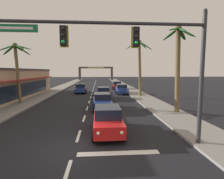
% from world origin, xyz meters
% --- Properties ---
extents(ground_plane, '(220.00, 220.00, 0.00)m').
position_xyz_m(ground_plane, '(0.00, 0.00, 0.00)').
color(ground_plane, black).
extents(sidewalk_right, '(3.20, 110.00, 0.14)m').
position_xyz_m(sidewalk_right, '(7.80, 20.00, 0.07)').
color(sidewalk_right, gray).
rests_on(sidewalk_right, ground).
extents(sidewalk_left, '(3.20, 110.00, 0.14)m').
position_xyz_m(sidewalk_left, '(-7.80, 20.00, 0.07)').
color(sidewalk_left, gray).
rests_on(sidewalk_left, ground).
extents(lane_markings, '(4.28, 89.41, 0.01)m').
position_xyz_m(lane_markings, '(0.42, 20.63, 0.00)').
color(lane_markings, silver).
rests_on(lane_markings, ground).
extents(traffic_signal_mast, '(10.62, 0.41, 7.09)m').
position_xyz_m(traffic_signal_mast, '(3.27, 0.05, 5.03)').
color(traffic_signal_mast, '#2D2D33').
rests_on(traffic_signal_mast, ground).
extents(sedan_lead_at_stop_bar, '(1.97, 4.46, 1.68)m').
position_xyz_m(sedan_lead_at_stop_bar, '(1.82, 2.32, 0.85)').
color(sedan_lead_at_stop_bar, red).
rests_on(sedan_lead_at_stop_bar, ground).
extents(sedan_third_in_queue, '(2.11, 4.51, 1.68)m').
position_xyz_m(sedan_third_in_queue, '(1.59, 9.25, 0.85)').
color(sedan_third_in_queue, navy).
rests_on(sedan_third_in_queue, ground).
extents(sedan_fifth_in_queue, '(2.11, 4.51, 1.68)m').
position_xyz_m(sedan_fifth_in_queue, '(1.95, 16.18, 0.85)').
color(sedan_fifth_in_queue, black).
rests_on(sedan_fifth_in_queue, ground).
extents(sedan_oncoming_far, '(2.03, 4.48, 1.68)m').
position_xyz_m(sedan_oncoming_far, '(-2.01, 23.13, 0.85)').
color(sedan_oncoming_far, navy).
rests_on(sedan_oncoming_far, ground).
extents(sedan_parked_nearest_kerb, '(2.04, 4.49, 1.68)m').
position_xyz_m(sedan_parked_nearest_kerb, '(5.28, 29.63, 0.85)').
color(sedan_parked_nearest_kerb, maroon).
rests_on(sedan_parked_nearest_kerb, ground).
extents(sedan_parked_mid_kerb, '(1.97, 4.46, 1.68)m').
position_xyz_m(sedan_parked_mid_kerb, '(5.23, 21.46, 0.85)').
color(sedan_parked_mid_kerb, navy).
rests_on(sedan_parked_mid_kerb, ground).
extents(palm_left_second, '(3.90, 3.98, 7.24)m').
position_xyz_m(palm_left_second, '(-8.35, 12.85, 5.16)').
color(palm_left_second, brown).
rests_on(palm_left_second, ground).
extents(palm_right_second, '(2.94, 3.14, 8.05)m').
position_xyz_m(palm_right_second, '(8.49, 6.98, 5.22)').
color(palm_right_second, brown).
rests_on(palm_right_second, ground).
extents(palm_right_third, '(4.11, 4.14, 8.69)m').
position_xyz_m(palm_right_third, '(7.45, 17.85, 5.71)').
color(palm_right_third, brown).
rests_on(palm_right_third, ground).
extents(town_gateway_arch, '(14.55, 0.90, 5.77)m').
position_xyz_m(town_gateway_arch, '(0.00, 66.50, 3.80)').
color(town_gateway_arch, '#423D38').
rests_on(town_gateway_arch, ground).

